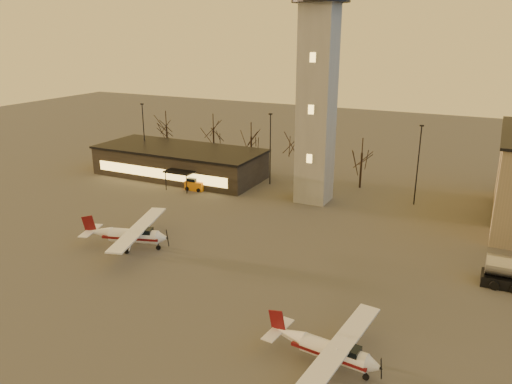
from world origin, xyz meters
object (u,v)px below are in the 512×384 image
(cessna_rear, at_px, (136,238))
(service_cart, at_px, (195,185))
(control_tower, at_px, (318,71))
(terminal, at_px, (180,162))
(cessna_front, at_px, (336,355))

(cessna_rear, relative_size, service_cart, 4.31)
(control_tower, bearing_deg, terminal, 174.85)
(control_tower, relative_size, cessna_front, 3.04)
(control_tower, bearing_deg, cessna_front, -67.77)
(control_tower, height_order, cessna_rear, control_tower)
(service_cart, bearing_deg, cessna_front, -47.10)
(cessna_front, xyz_separation_m, cessna_rear, (-23.75, 9.32, 0.12))
(service_cart, bearing_deg, terminal, 136.86)
(cessna_rear, bearing_deg, terminal, 97.81)
(terminal, xyz_separation_m, service_cart, (5.84, -4.98, -1.51))
(control_tower, bearing_deg, cessna_rear, -116.36)
(terminal, distance_m, cessna_front, 48.23)
(control_tower, height_order, service_cart, control_tower)
(control_tower, bearing_deg, service_cart, -169.47)
(service_cart, bearing_deg, cessna_rear, -77.37)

